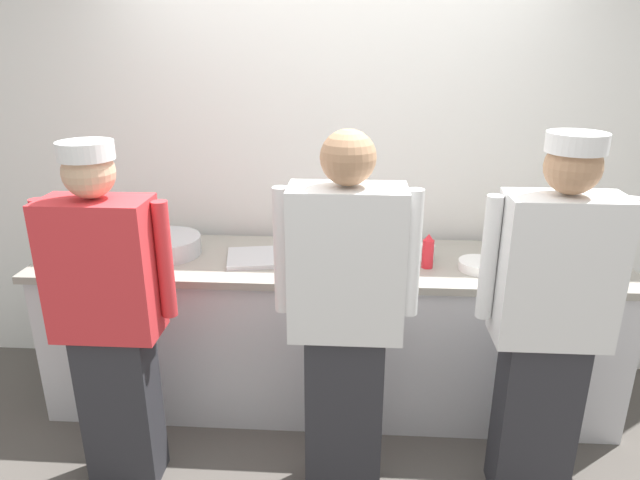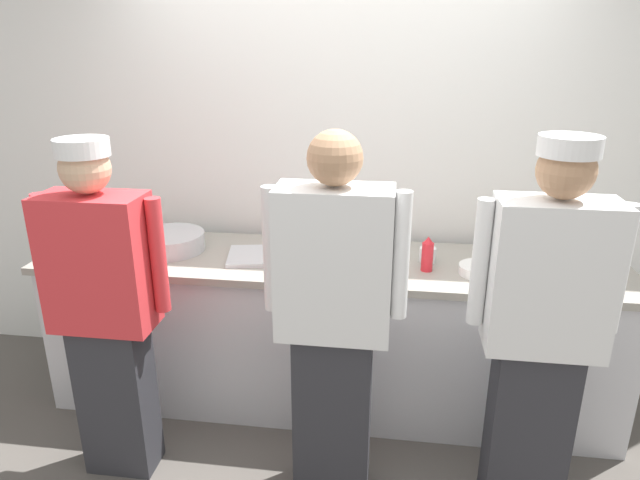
# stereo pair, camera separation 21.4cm
# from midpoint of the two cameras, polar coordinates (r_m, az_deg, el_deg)

# --- Properties ---
(ground_plane) EXTENTS (9.00, 9.00, 0.00)m
(ground_plane) POSITION_cam_midpoint_polar(r_m,az_deg,el_deg) (3.21, -1.45, -19.61)
(ground_plane) COLOR #514C47
(wall_back) EXTENTS (5.03, 0.10, 2.89)m
(wall_back) POSITION_cam_midpoint_polar(r_m,az_deg,el_deg) (3.39, -0.38, 9.74)
(wall_back) COLOR white
(wall_back) RESTS_ON ground
(prep_counter) EXTENTS (3.21, 0.71, 0.90)m
(prep_counter) POSITION_cam_midpoint_polar(r_m,az_deg,el_deg) (3.27, -0.94, -9.28)
(prep_counter) COLOR silver
(prep_counter) RESTS_ON ground
(chef_near_left) EXTENTS (0.60, 0.24, 1.65)m
(chef_near_left) POSITION_cam_midpoint_polar(r_m,az_deg,el_deg) (2.72, -22.88, -7.00)
(chef_near_left) COLOR #2D2D33
(chef_near_left) RESTS_ON ground
(chef_center) EXTENTS (0.62, 0.24, 1.71)m
(chef_center) POSITION_cam_midpoint_polar(r_m,az_deg,el_deg) (2.44, 0.09, -7.79)
(chef_center) COLOR #2D2D33
(chef_center) RESTS_ON ground
(chef_far_right) EXTENTS (0.61, 0.24, 1.70)m
(chef_far_right) POSITION_cam_midpoint_polar(r_m,az_deg,el_deg) (2.56, 20.17, -7.56)
(chef_far_right) COLOR #2D2D33
(chef_far_right) RESTS_ON ground
(plate_stack_front) EXTENTS (0.21, 0.21, 0.05)m
(plate_stack_front) POSITION_cam_midpoint_polar(r_m,az_deg,el_deg) (3.01, 13.94, -2.54)
(plate_stack_front) COLOR white
(plate_stack_front) RESTS_ON prep_counter
(mixing_bowl_steel) EXTENTS (0.40, 0.40, 0.10)m
(mixing_bowl_steel) POSITION_cam_midpoint_polar(r_m,az_deg,el_deg) (3.27, -17.34, -0.57)
(mixing_bowl_steel) COLOR #B7BABF
(mixing_bowl_steel) RESTS_ON prep_counter
(sheet_tray) EXTENTS (0.51, 0.38, 0.02)m
(sheet_tray) POSITION_cam_midpoint_polar(r_m,az_deg,el_deg) (3.09, -7.10, -1.76)
(sheet_tray) COLOR #B7BABF
(sheet_tray) RESTS_ON prep_counter
(squeeze_bottle_primary) EXTENTS (0.06, 0.06, 0.21)m
(squeeze_bottle_primary) POSITION_cam_midpoint_polar(r_m,az_deg,el_deg) (3.27, 18.58, 0.23)
(squeeze_bottle_primary) COLOR orange
(squeeze_bottle_primary) RESTS_ON prep_counter
(squeeze_bottle_secondary) EXTENTS (0.06, 0.06, 0.19)m
(squeeze_bottle_secondary) POSITION_cam_midpoint_polar(r_m,az_deg,el_deg) (2.97, 8.94, -1.20)
(squeeze_bottle_secondary) COLOR red
(squeeze_bottle_secondary) RESTS_ON prep_counter
(squeeze_bottle_spare) EXTENTS (0.05, 0.05, 0.21)m
(squeeze_bottle_spare) POSITION_cam_midpoint_polar(r_m,az_deg,el_deg) (2.83, 1.40, -1.82)
(squeeze_bottle_spare) COLOR red
(squeeze_bottle_spare) RESTS_ON prep_counter
(ramekin_yellow_sauce) EXTENTS (0.11, 0.11, 0.04)m
(ramekin_yellow_sauce) POSITION_cam_midpoint_polar(r_m,az_deg,el_deg) (3.09, 5.12, -1.53)
(ramekin_yellow_sauce) COLOR white
(ramekin_yellow_sauce) RESTS_ON prep_counter
(ramekin_red_sauce) EXTENTS (0.08, 0.08, 0.04)m
(ramekin_red_sauce) POSITION_cam_midpoint_polar(r_m,az_deg,el_deg) (2.94, 5.72, -2.66)
(ramekin_red_sauce) COLOR white
(ramekin_red_sauce) RESTS_ON prep_counter
(ramekin_orange_sauce) EXTENTS (0.09, 0.09, 0.05)m
(ramekin_orange_sauce) POSITION_cam_midpoint_polar(r_m,az_deg,el_deg) (3.42, -23.59, -0.97)
(ramekin_orange_sauce) COLOR white
(ramekin_orange_sauce) RESTS_ON prep_counter
(ramekin_green_sauce) EXTENTS (0.10, 0.10, 0.05)m
(ramekin_green_sauce) POSITION_cam_midpoint_polar(r_m,az_deg,el_deg) (3.06, 19.54, -2.71)
(ramekin_green_sauce) COLOR white
(ramekin_green_sauce) RESTS_ON prep_counter
(deli_cup) EXTENTS (0.09, 0.09, 0.08)m
(deli_cup) POSITION_cam_midpoint_polar(r_m,az_deg,el_deg) (3.10, 8.87, -1.25)
(deli_cup) COLOR white
(deli_cup) RESTS_ON prep_counter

